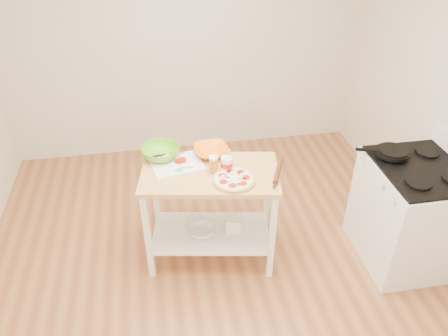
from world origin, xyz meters
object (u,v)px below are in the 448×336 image
object	(u,v)px
rolling_pin	(278,171)
cutting_board	(177,164)
gas_stove	(409,213)
orange_bowl	(211,151)
yogurt_tub	(227,164)
prep_island	(210,197)
spatula	(183,169)
shelf_bin	(233,224)
green_bowl	(161,152)
pizza	(234,179)
knife	(164,155)
skillet	(391,152)
shelf_glass_bowl	(202,230)
beer_pint	(214,164)

from	to	relation	value
rolling_pin	cutting_board	bearing A→B (deg)	161.42
gas_stove	orange_bowl	bearing A→B (deg)	161.77
yogurt_tub	prep_island	bearing A→B (deg)	-178.54
gas_stove	orange_bowl	distance (m)	1.75
spatula	shelf_bin	bearing A→B (deg)	-5.18
yogurt_tub	shelf_bin	distance (m)	0.64
cutting_board	orange_bowl	bearing A→B (deg)	7.01
green_bowl	orange_bowl	bearing A→B (deg)	-4.48
yogurt_tub	cutting_board	bearing A→B (deg)	159.50
pizza	green_bowl	xyz separation A→B (m)	(-0.53, 0.43, 0.03)
gas_stove	spatula	distance (m)	1.94
prep_island	knife	distance (m)	0.52
cutting_board	knife	xyz separation A→B (m)	(-0.09, 0.13, 0.01)
spatula	yogurt_tub	distance (m)	0.35
shelf_bin	rolling_pin	bearing A→B (deg)	-19.39
cutting_board	shelf_bin	distance (m)	0.75
gas_stove	pizza	distance (m)	1.56
skillet	cutting_board	size ratio (longest dim) A/B	0.91
orange_bowl	shelf_glass_bowl	bearing A→B (deg)	-117.37
green_bowl	beer_pint	size ratio (longest dim) A/B	2.19
yogurt_tub	shelf_glass_bowl	bearing A→B (deg)	-177.45
skillet	beer_pint	distance (m)	1.45
prep_island	rolling_pin	distance (m)	0.60
spatula	shelf_glass_bowl	distance (m)	0.63
spatula	knife	bearing A→B (deg)	124.15
gas_stove	yogurt_tub	world-z (taller)	gas_stove
prep_island	knife	size ratio (longest dim) A/B	4.34
knife	green_bowl	bearing A→B (deg)	175.02
pizza	shelf_bin	world-z (taller)	pizza
cutting_board	prep_island	bearing A→B (deg)	-41.87
orange_bowl	green_bowl	xyz separation A→B (m)	(-0.41, 0.03, 0.01)
green_bowl	rolling_pin	bearing A→B (deg)	-23.70
skillet	knife	distance (m)	1.86
cutting_board	green_bowl	size ratio (longest dim) A/B	1.44
gas_stove	shelf_glass_bowl	bearing A→B (deg)	170.96
prep_island	yogurt_tub	size ratio (longest dim) A/B	5.79
spatula	rolling_pin	distance (m)	0.75
spatula	yogurt_tub	world-z (taller)	yogurt_tub
skillet	yogurt_tub	distance (m)	1.35
knife	rolling_pin	distance (m)	0.95
pizza	orange_bowl	world-z (taller)	orange_bowl
orange_bowl	beer_pint	world-z (taller)	beer_pint
skillet	rolling_pin	bearing A→B (deg)	-158.65
orange_bowl	shelf_glass_bowl	xyz separation A→B (m)	(-0.13, -0.25, -0.64)
beer_pint	rolling_pin	size ratio (longest dim) A/B	0.42
orange_bowl	pizza	bearing A→B (deg)	-73.85
cutting_board	gas_stove	bearing A→B (deg)	-24.25
spatula	rolling_pin	xyz separation A→B (m)	(0.73, -0.17, 0.00)
yogurt_tub	green_bowl	bearing A→B (deg)	151.29
rolling_pin	shelf_glass_bowl	bearing A→B (deg)	170.05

